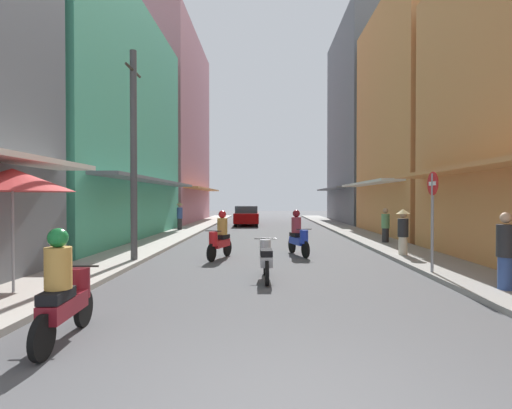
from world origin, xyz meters
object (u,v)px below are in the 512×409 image
(motorbike_red, at_px, (220,237))
(pedestrian_midway, at_px, (403,230))
(street_sign_no_entry, at_px, (433,209))
(parked_car, at_px, (246,216))
(motorbike_silver, at_px, (266,259))
(pedestrian_crossing, at_px, (506,254))
(pedestrian_foreground, at_px, (180,215))
(pedestrian_far, at_px, (385,227))
(vendor_umbrella, at_px, (12,180))
(motorbike_blue, at_px, (298,235))
(motorbike_maroon, at_px, (64,291))
(utility_pole, at_px, (134,155))

(motorbike_red, height_order, pedestrian_midway, pedestrian_midway)
(pedestrian_midway, relative_size, street_sign_no_entry, 0.61)
(motorbike_red, distance_m, parked_car, 15.58)
(motorbike_silver, distance_m, pedestrian_midway, 5.72)
(pedestrian_crossing, bearing_deg, pedestrian_midway, 93.84)
(pedestrian_foreground, height_order, street_sign_no_entry, street_sign_no_entry)
(motorbike_silver, relative_size, pedestrian_far, 1.15)
(street_sign_no_entry, bearing_deg, vendor_umbrella, -165.90)
(parked_car, height_order, vendor_umbrella, vendor_umbrella)
(motorbike_blue, xyz_separation_m, motorbike_silver, (-1.13, -4.01, -0.20))
(motorbike_maroon, height_order, motorbike_red, same)
(motorbike_red, distance_m, motorbike_silver, 3.55)
(pedestrian_midway, bearing_deg, street_sign_no_entry, -96.73)
(motorbike_red, relative_size, pedestrian_far, 1.11)
(parked_car, xyz_separation_m, street_sign_no_entry, (5.58, -18.40, 0.98))
(motorbike_maroon, bearing_deg, pedestrian_crossing, 19.75)
(motorbike_maroon, relative_size, pedestrian_crossing, 1.07)
(motorbike_silver, bearing_deg, street_sign_no_entry, 5.44)
(pedestrian_foreground, bearing_deg, vendor_umbrella, -89.35)
(motorbike_blue, distance_m, utility_pole, 6.03)
(utility_pole, bearing_deg, pedestrian_crossing, -22.11)
(motorbike_red, bearing_deg, pedestrian_foreground, 109.51)
(pedestrian_crossing, xyz_separation_m, pedestrian_midway, (-0.33, 4.87, 0.07))
(motorbike_silver, bearing_deg, pedestrian_foreground, 110.84)
(motorbike_maroon, relative_size, pedestrian_far, 1.15)
(motorbike_red, xyz_separation_m, parked_car, (0.10, 15.58, 0.04))
(motorbike_red, distance_m, pedestrian_midway, 6.05)
(vendor_umbrella, bearing_deg, pedestrian_midway, 29.29)
(motorbike_silver, distance_m, pedestrian_crossing, 5.09)
(utility_pole, bearing_deg, motorbike_silver, -28.63)
(motorbike_maroon, height_order, street_sign_no_entry, street_sign_no_entry)
(pedestrian_midway, distance_m, vendor_umbrella, 11.02)
(pedestrian_crossing, bearing_deg, motorbike_red, 143.95)
(motorbike_red, relative_size, vendor_umbrella, 0.68)
(pedestrian_far, xyz_separation_m, pedestrian_midway, (-0.56, -3.62, 0.14))
(motorbike_maroon, xyz_separation_m, motorbike_blue, (3.89, 8.17, 0.00))
(motorbike_red, height_order, vendor_umbrella, vendor_umbrella)
(motorbike_silver, bearing_deg, pedestrian_crossing, -16.27)
(pedestrian_foreground, distance_m, utility_pole, 11.67)
(motorbike_maroon, xyz_separation_m, motorbike_red, (1.27, 7.38, 0.00))
(motorbike_maroon, distance_m, motorbike_red, 7.49)
(pedestrian_midway, relative_size, utility_pole, 0.25)
(motorbike_red, xyz_separation_m, pedestrian_far, (6.60, 3.85, 0.08))
(pedestrian_far, distance_m, pedestrian_crossing, 8.49)
(motorbike_maroon, distance_m, motorbike_blue, 9.05)
(pedestrian_midway, bearing_deg, vendor_umbrella, -150.71)
(motorbike_maroon, distance_m, vendor_umbrella, 3.57)
(motorbike_silver, relative_size, utility_pole, 0.28)
(motorbike_maroon, height_order, pedestrian_far, motorbike_maroon)
(motorbike_blue, bearing_deg, street_sign_no_entry, -49.69)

